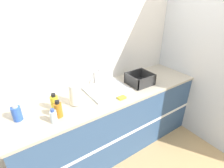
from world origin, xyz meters
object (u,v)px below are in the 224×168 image
object	(u,v)px
bottle_amber	(58,110)
bottle_yellow	(55,102)
paper_towel_roll	(75,94)
sink	(107,89)
bottle_clear	(53,116)
bottle_blue	(17,113)
dish_rack	(140,80)

from	to	relation	value
bottle_amber	bottle_yellow	bearing A→B (deg)	85.66
paper_towel_roll	bottle_yellow	size ratio (longest dim) A/B	1.31
sink	bottle_clear	world-z (taller)	sink
sink	bottle_yellow	xyz separation A→B (m)	(-0.65, -0.04, 0.06)
bottle_clear	bottle_blue	size ratio (longest dim) A/B	0.84
dish_rack	bottle_amber	world-z (taller)	bottle_amber
sink	bottle_amber	bearing A→B (deg)	-164.81
bottle_yellow	bottle_clear	distance (m)	0.21
paper_towel_roll	bottle_amber	distance (m)	0.25
paper_towel_roll	bottle_clear	bearing A→B (deg)	-150.27
bottle_amber	bottle_blue	size ratio (longest dim) A/B	1.05
bottle_amber	bottle_clear	xyz separation A→B (m)	(-0.07, -0.06, -0.02)
dish_rack	bottle_clear	world-z (taller)	same
bottle_clear	paper_towel_roll	bearing A→B (deg)	29.73
bottle_yellow	bottle_blue	bearing A→B (deg)	175.59
bottle_yellow	dish_rack	bearing A→B (deg)	-3.30
sink	dish_rack	distance (m)	0.46
sink	dish_rack	bearing A→B (deg)	-12.72
dish_rack	bottle_clear	bearing A→B (deg)	-173.50
sink	bottle_yellow	world-z (taller)	sink
sink	bottle_amber	xyz separation A→B (m)	(-0.66, -0.18, 0.06)
paper_towel_roll	bottle_yellow	bearing A→B (deg)	170.47
dish_rack	bottle_clear	size ratio (longest dim) A/B	2.10
dish_rack	bottle_blue	world-z (taller)	bottle_blue
bottle_amber	bottle_clear	distance (m)	0.09
bottle_amber	dish_rack	bearing A→B (deg)	4.07
bottle_clear	bottle_blue	bearing A→B (deg)	140.30
bottle_amber	bottle_yellow	size ratio (longest dim) A/B	0.99
bottle_yellow	sink	bearing A→B (deg)	3.31
bottle_clear	bottle_blue	distance (m)	0.35
sink	bottle_clear	bearing A→B (deg)	-162.13
sink	dish_rack	xyz separation A→B (m)	(0.45, -0.10, 0.04)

